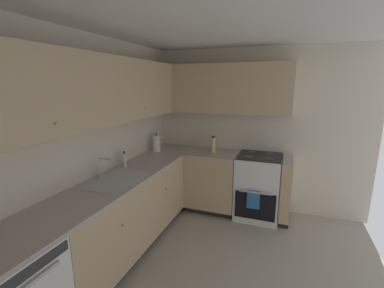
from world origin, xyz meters
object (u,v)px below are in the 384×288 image
Objects in this scene: soap_bottle at (125,160)px; paper_towel_roll at (157,144)px; oil_bottle at (213,145)px; oven_range at (258,186)px.

paper_towel_roll is (0.82, -0.02, 0.04)m from soap_bottle.
oil_bottle is at bearing -38.89° from soap_bottle.
oven_range is 1.65m from paper_towel_roll.
oven_range is 4.25× the size of oil_bottle.
soap_bottle is 1.36m from oil_bottle.
soap_bottle is at bearing 141.11° from oil_bottle.
paper_towel_roll is at bearing 105.94° from oil_bottle.
paper_towel_roll reaches higher than oven_range.
oven_range is at bearing -88.48° from oil_bottle.
soap_bottle is at bearing 124.85° from oven_range.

